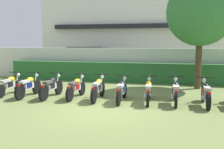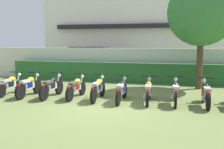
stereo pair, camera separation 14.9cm
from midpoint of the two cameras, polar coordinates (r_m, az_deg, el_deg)
The scene contains 15 objects.
ground at distance 8.79m, azimuth -2.03°, elevation -7.57°, with size 60.00×60.00×0.00m, color olive.
building at distance 24.91m, azimuth 8.77°, elevation 9.75°, with size 18.85×6.50×6.75m.
compound_wall at distance 15.13m, azimuth 5.06°, elevation 2.25°, with size 17.91×0.30×1.87m, color silver.
hedge_row at distance 14.48m, azimuth 4.60°, elevation 0.48°, with size 14.33×0.70×1.09m, color #28602D.
parked_car at distance 19.38m, azimuth -4.41°, elevation 3.34°, with size 4.53×2.14×1.89m.
tree_near_inspector at distance 13.03m, azimuth 19.52°, elevation 12.85°, with size 3.18×3.18×5.21m.
motorcycle_in_row_0 at distance 11.76m, azimuth -21.20°, elevation -2.11°, with size 0.60×1.87×0.94m.
motorcycle_in_row_1 at distance 11.13m, azimuth -17.50°, elevation -2.38°, with size 0.60×1.87×0.96m.
motorcycle_in_row_2 at distance 10.71m, azimuth -12.80°, elevation -2.59°, with size 0.60×1.91×0.97m.
motorcycle_in_row_3 at distance 10.41m, azimuth -7.53°, elevation -2.83°, with size 0.60×1.85×0.94m.
motorcycle_in_row_4 at distance 10.03m, azimuth -2.68°, elevation -3.08°, with size 0.60×1.90×0.97m.
motorcycle_in_row_5 at distance 9.75m, azimuth 2.55°, elevation -3.46°, with size 0.60×1.89×0.94m.
motorcycle_in_row_6 at distance 9.66m, azimuth 8.46°, elevation -3.62°, with size 0.60×1.90×0.94m.
motorcycle_in_row_7 at distance 9.67m, azimuth 14.27°, elevation -3.71°, with size 0.60×1.90×0.96m.
motorcycle_in_row_8 at distance 9.66m, azimuth 20.44°, elevation -3.94°, with size 0.60×1.88×0.96m.
Camera 2 is at (2.44, -8.14, 2.25)m, focal length 41.41 mm.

